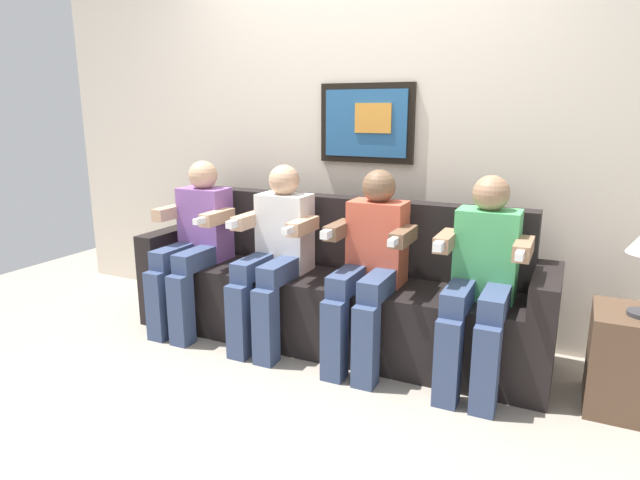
{
  "coord_description": "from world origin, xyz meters",
  "views": [
    {
      "loc": [
        1.32,
        -2.6,
        1.44
      ],
      "look_at": [
        0.0,
        0.15,
        0.7
      ],
      "focal_mm": 30.4,
      "sensor_mm": 36.0,
      "label": 1
    }
  ],
  "objects_px": {
    "person_right_center": "(370,261)",
    "side_table_right": "(633,362)",
    "person_leftmost": "(195,239)",
    "person_left_center": "(275,250)",
    "couch": "(332,294)",
    "person_rightmost": "(482,276)"
  },
  "relations": [
    {
      "from": "person_leftmost",
      "to": "person_rightmost",
      "type": "relative_size",
      "value": 1.0
    },
    {
      "from": "couch",
      "to": "person_rightmost",
      "type": "relative_size",
      "value": 2.34
    },
    {
      "from": "person_rightmost",
      "to": "person_leftmost",
      "type": "bearing_deg",
      "value": 179.99
    },
    {
      "from": "couch",
      "to": "person_leftmost",
      "type": "height_order",
      "value": "person_leftmost"
    },
    {
      "from": "person_right_center",
      "to": "side_table_right",
      "type": "height_order",
      "value": "person_right_center"
    },
    {
      "from": "couch",
      "to": "person_left_center",
      "type": "bearing_deg",
      "value": -151.06
    },
    {
      "from": "person_leftmost",
      "to": "person_rightmost",
      "type": "xyz_separation_m",
      "value": [
        1.84,
        -0.0,
        0.0
      ]
    },
    {
      "from": "person_leftmost",
      "to": "person_right_center",
      "type": "relative_size",
      "value": 1.0
    },
    {
      "from": "person_left_center",
      "to": "person_right_center",
      "type": "xyz_separation_m",
      "value": [
        0.61,
        0.0,
        0.0
      ]
    },
    {
      "from": "side_table_right",
      "to": "couch",
      "type": "bearing_deg",
      "value": 176.26
    },
    {
      "from": "person_leftmost",
      "to": "couch",
      "type": "bearing_deg",
      "value": 10.42
    },
    {
      "from": "person_leftmost",
      "to": "person_left_center",
      "type": "bearing_deg",
      "value": -0.04
    },
    {
      "from": "person_leftmost",
      "to": "person_left_center",
      "type": "height_order",
      "value": "same"
    },
    {
      "from": "person_leftmost",
      "to": "person_right_center",
      "type": "height_order",
      "value": "same"
    },
    {
      "from": "couch",
      "to": "side_table_right",
      "type": "xyz_separation_m",
      "value": [
        1.65,
        -0.11,
        -0.06
      ]
    },
    {
      "from": "couch",
      "to": "person_rightmost",
      "type": "height_order",
      "value": "person_rightmost"
    },
    {
      "from": "person_left_center",
      "to": "side_table_right",
      "type": "relative_size",
      "value": 2.22
    },
    {
      "from": "couch",
      "to": "person_right_center",
      "type": "height_order",
      "value": "person_right_center"
    },
    {
      "from": "person_left_center",
      "to": "person_right_center",
      "type": "relative_size",
      "value": 1.0
    },
    {
      "from": "person_leftmost",
      "to": "person_rightmost",
      "type": "distance_m",
      "value": 1.84
    },
    {
      "from": "person_right_center",
      "to": "side_table_right",
      "type": "relative_size",
      "value": 2.22
    },
    {
      "from": "side_table_right",
      "to": "person_left_center",
      "type": "bearing_deg",
      "value": -178.2
    }
  ]
}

